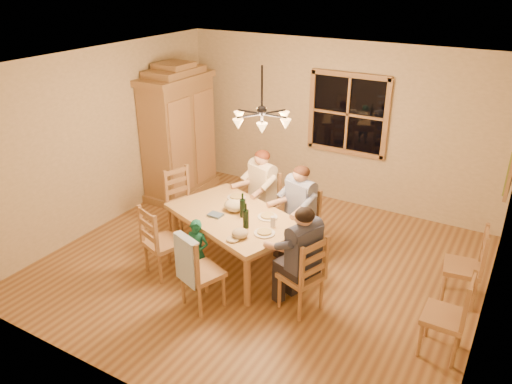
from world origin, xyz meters
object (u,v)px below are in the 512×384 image
Objects in this scene: chair_end_right at (301,286)px; chair_spare_front at (442,328)px; chandelier at (262,118)px; chair_near_left at (164,253)px; wine_bottle_a at (243,205)px; chair_spare_back at (460,278)px; adult_plaid_man at (300,200)px; dining_table at (235,222)px; child at (197,252)px; wine_bottle_b at (246,216)px; armoire at (179,136)px; adult_slate_man at (302,247)px; chair_far_left at (261,215)px; chair_far_right at (298,235)px; adult_woman at (261,182)px; chair_end_left at (185,213)px; chair_near_right at (203,283)px.

chair_spare_front is (1.59, 0.06, 0.00)m from chair_end_right.
chandelier is 2.19m from chair_near_left.
chair_spare_back is at bearing 14.68° from wine_bottle_a.
adult_plaid_man is at bearing 82.78° from chair_spare_back.
child reaches higher than dining_table.
wine_bottle_b is 0.38× the size of child.
armoire reaches higher than adult_plaid_man.
adult_plaid_man is 0.88× the size of chair_spare_back.
wine_bottle_b is at bearing -36.31° from dining_table.
chandelier is at bearing 76.23° from adult_slate_man.
chair_end_right is at bearing 117.16° from chair_spare_back.
chair_far_left is at bearing 90.00° from chair_near_left.
armoire reaches higher than chair_far_right.
wine_bottle_a is at bearing 72.84° from chair_far_right.
armoire reaches higher than adult_woman.
chair_end_left is at bearing 79.05° from chair_spare_front.
chair_near_right is 1.00× the size of chair_spare_back.
chair_far_left is at bearing 63.43° from chair_end_right.
adult_slate_man reaches higher than child.
armoire is 2.32× the size of chair_spare_back.
chair_spare_front is at bearing -68.10° from chair_end_right.
chandelier is 3.08m from chair_spare_back.
chair_far_right is 1.00× the size of chair_end_left.
wine_bottle_a is at bearing 92.10° from chair_end_left.
chair_end_left is 1.13× the size of child.
adult_slate_man reaches higher than chair_end_right.
chair_far_left is at bearing 110.71° from wine_bottle_b.
chair_end_right is 1.00× the size of chair_spare_front.
dining_table is 1.02m from chair_far_left.
chair_end_left is 1.13× the size of adult_slate_man.
chair_spare_front is at bearing -21.18° from armoire.
adult_slate_man is 2.65× the size of wine_bottle_b.
chair_end_left is 1.88m from adult_plaid_man.
chair_spare_front is at bearing 32.31° from chair_near_right.
chair_near_left and chair_spare_front have the same top height.
chandelier is 0.88× the size of child.
chair_end_right reaches higher than dining_table.
adult_woman is 2.65× the size of wine_bottle_b.
chair_near_right is at bearing -47.84° from armoire.
adult_woman reaches higher than chair_spare_front.
adult_woman is 1.00× the size of child.
chair_far_right is 2.39m from chair_spare_front.
adult_slate_man is at bearing -22.04° from wine_bottle_a.
wine_bottle_b is at bearing 102.72° from chair_spare_back.
adult_woman reaches higher than chair_end_right.
adult_woman is at bearing 98.33° from dining_table.
adult_slate_man reaches higher than chair_spare_back.
armoire reaches higher than chair_near_right.
chair_end_right is (1.87, 0.23, 0.00)m from chair_near_left.
chair_spare_back is at bearing 0.08° from chair_spare_front.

